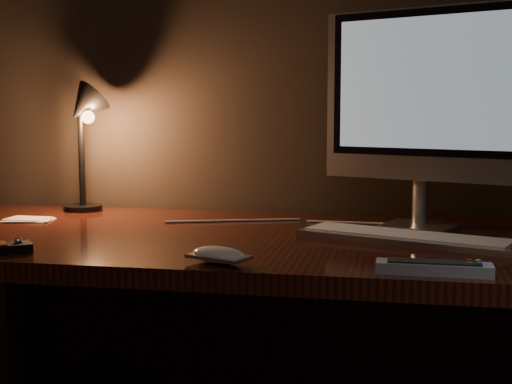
% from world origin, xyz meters
% --- Properties ---
extents(desk, '(1.60, 0.75, 0.75)m').
position_xyz_m(desk, '(0.00, 1.93, 0.62)').
color(desk, '#3A150D').
rests_on(desk, ground).
extents(monitor, '(0.47, 0.22, 0.52)m').
position_xyz_m(monitor, '(0.39, 2.03, 1.06)').
color(monitor, silver).
rests_on(monitor, desk).
extents(keyboard, '(0.49, 0.29, 0.02)m').
position_xyz_m(keyboard, '(0.36, 1.84, 0.76)').
color(keyboard, silver).
rests_on(keyboard, desk).
extents(mouse, '(0.13, 0.10, 0.02)m').
position_xyz_m(mouse, '(0.02, 1.54, 0.76)').
color(mouse, white).
rests_on(mouse, desk).
extents(tv_remote, '(0.20, 0.05, 0.03)m').
position_xyz_m(tv_remote, '(0.40, 1.53, 0.76)').
color(tv_remote, gray).
rests_on(tv_remote, desk).
extents(papers, '(0.13, 0.09, 0.01)m').
position_xyz_m(papers, '(-0.59, 1.95, 0.75)').
color(papers, white).
rests_on(papers, desk).
extents(desk_lamp, '(0.18, 0.19, 0.36)m').
position_xyz_m(desk_lamp, '(-0.50, 2.11, 0.99)').
color(desk_lamp, black).
rests_on(desk_lamp, desk).
extents(cable, '(0.66, 0.09, 0.01)m').
position_xyz_m(cable, '(0.10, 2.03, 0.75)').
color(cable, white).
rests_on(cable, desk).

